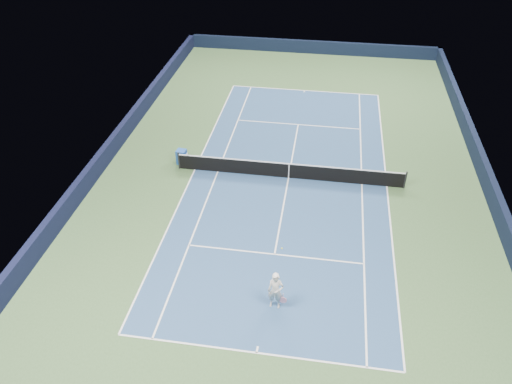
# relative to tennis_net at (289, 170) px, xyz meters

# --- Properties ---
(ground) EXTENTS (40.00, 40.00, 0.00)m
(ground) POSITION_rel_tennis_net_xyz_m (0.00, 0.00, -0.50)
(ground) COLOR #37552E
(ground) RESTS_ON ground
(wall_far) EXTENTS (22.00, 0.35, 1.10)m
(wall_far) POSITION_rel_tennis_net_xyz_m (0.00, 19.82, 0.05)
(wall_far) COLOR black
(wall_far) RESTS_ON ground
(wall_right) EXTENTS (0.35, 40.00, 1.10)m
(wall_right) POSITION_rel_tennis_net_xyz_m (10.82, 0.00, 0.05)
(wall_right) COLOR black
(wall_right) RESTS_ON ground
(wall_left) EXTENTS (0.35, 40.00, 1.10)m
(wall_left) POSITION_rel_tennis_net_xyz_m (-10.82, 0.00, 0.05)
(wall_left) COLOR black
(wall_left) RESTS_ON ground
(court_surface) EXTENTS (10.97, 23.77, 0.01)m
(court_surface) POSITION_rel_tennis_net_xyz_m (0.00, 0.00, -0.50)
(court_surface) COLOR navy
(court_surface) RESTS_ON ground
(baseline_far) EXTENTS (10.97, 0.08, 0.00)m
(baseline_far) POSITION_rel_tennis_net_xyz_m (0.00, 11.88, -0.50)
(baseline_far) COLOR white
(baseline_far) RESTS_ON ground
(baseline_near) EXTENTS (10.97, 0.08, 0.00)m
(baseline_near) POSITION_rel_tennis_net_xyz_m (0.00, -11.88, -0.50)
(baseline_near) COLOR white
(baseline_near) RESTS_ON ground
(sideline_doubles_right) EXTENTS (0.08, 23.77, 0.00)m
(sideline_doubles_right) POSITION_rel_tennis_net_xyz_m (5.49, 0.00, -0.50)
(sideline_doubles_right) COLOR white
(sideline_doubles_right) RESTS_ON ground
(sideline_doubles_left) EXTENTS (0.08, 23.77, 0.00)m
(sideline_doubles_left) POSITION_rel_tennis_net_xyz_m (-5.49, 0.00, -0.50)
(sideline_doubles_left) COLOR white
(sideline_doubles_left) RESTS_ON ground
(sideline_singles_right) EXTENTS (0.08, 23.77, 0.00)m
(sideline_singles_right) POSITION_rel_tennis_net_xyz_m (4.12, 0.00, -0.50)
(sideline_singles_right) COLOR white
(sideline_singles_right) RESTS_ON ground
(sideline_singles_left) EXTENTS (0.08, 23.77, 0.00)m
(sideline_singles_left) POSITION_rel_tennis_net_xyz_m (-4.12, 0.00, -0.50)
(sideline_singles_left) COLOR white
(sideline_singles_left) RESTS_ON ground
(service_line_far) EXTENTS (8.23, 0.08, 0.00)m
(service_line_far) POSITION_rel_tennis_net_xyz_m (0.00, 6.40, -0.50)
(service_line_far) COLOR white
(service_line_far) RESTS_ON ground
(service_line_near) EXTENTS (8.23, 0.08, 0.00)m
(service_line_near) POSITION_rel_tennis_net_xyz_m (0.00, -6.40, -0.50)
(service_line_near) COLOR white
(service_line_near) RESTS_ON ground
(center_service_line) EXTENTS (0.08, 12.80, 0.00)m
(center_service_line) POSITION_rel_tennis_net_xyz_m (0.00, 0.00, -0.50)
(center_service_line) COLOR white
(center_service_line) RESTS_ON ground
(center_mark_far) EXTENTS (0.08, 0.30, 0.00)m
(center_mark_far) POSITION_rel_tennis_net_xyz_m (0.00, 11.73, -0.50)
(center_mark_far) COLOR white
(center_mark_far) RESTS_ON ground
(center_mark_near) EXTENTS (0.08, 0.30, 0.00)m
(center_mark_near) POSITION_rel_tennis_net_xyz_m (0.00, -11.73, -0.50)
(center_mark_near) COLOR white
(center_mark_near) RESTS_ON ground
(tennis_net) EXTENTS (12.90, 0.10, 1.07)m
(tennis_net) POSITION_rel_tennis_net_xyz_m (0.00, 0.00, 0.00)
(tennis_net) COLOR black
(tennis_net) RESTS_ON ground
(sponsor_cube) EXTENTS (0.62, 0.55, 0.89)m
(sponsor_cube) POSITION_rel_tennis_net_xyz_m (-6.40, 0.56, -0.06)
(sponsor_cube) COLOR #1B4CA6
(sponsor_cube) RESTS_ON ground
(tennis_player) EXTENTS (0.81, 1.25, 2.36)m
(tennis_player) POSITION_rel_tennis_net_xyz_m (0.41, -9.48, 0.40)
(tennis_player) COLOR silver
(tennis_player) RESTS_ON ground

